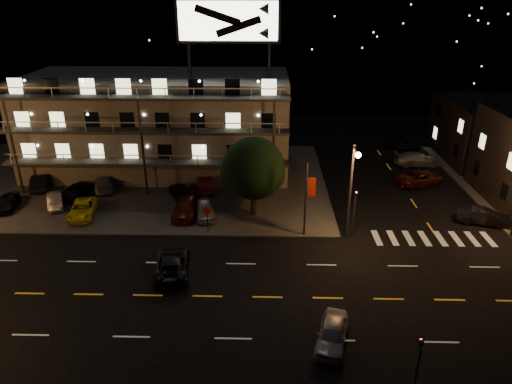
{
  "coord_description": "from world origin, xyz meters",
  "views": [
    {
      "loc": [
        1.86,
        -24.89,
        18.59
      ],
      "look_at": [
        1.03,
        8.0,
        4.11
      ],
      "focal_mm": 32.0,
      "sensor_mm": 36.0,
      "label": 1
    }
  ],
  "objects_px": {
    "lot_car_2": "(83,209)",
    "tree": "(253,170)",
    "lot_car_7": "(103,183)",
    "lot_car_4": "(205,210)",
    "road_car_east": "(332,333)",
    "road_car_west": "(172,264)",
    "side_car_0": "(484,217)"
  },
  "relations": [
    {
      "from": "lot_car_2",
      "to": "tree",
      "type": "bearing_deg",
      "value": -7.13
    },
    {
      "from": "lot_car_7",
      "to": "lot_car_4",
      "type": "bearing_deg",
      "value": 129.28
    },
    {
      "from": "tree",
      "to": "lot_car_7",
      "type": "relative_size",
      "value": 1.58
    },
    {
      "from": "lot_car_7",
      "to": "road_car_east",
      "type": "bearing_deg",
      "value": 110.82
    },
    {
      "from": "tree",
      "to": "lot_car_7",
      "type": "distance_m",
      "value": 16.7
    },
    {
      "from": "road_car_west",
      "to": "lot_car_4",
      "type": "bearing_deg",
      "value": -106.18
    },
    {
      "from": "road_car_east",
      "to": "lot_car_4",
      "type": "bearing_deg",
      "value": 135.72
    },
    {
      "from": "lot_car_4",
      "to": "road_car_east",
      "type": "xyz_separation_m",
      "value": [
        9.28,
        -15.61,
        -0.16
      ]
    },
    {
      "from": "lot_car_7",
      "to": "side_car_0",
      "type": "height_order",
      "value": "lot_car_7"
    },
    {
      "from": "tree",
      "to": "road_car_east",
      "type": "height_order",
      "value": "tree"
    },
    {
      "from": "lot_car_2",
      "to": "lot_car_7",
      "type": "distance_m",
      "value": 6.03
    },
    {
      "from": "lot_car_2",
      "to": "side_car_0",
      "type": "bearing_deg",
      "value": -10.36
    },
    {
      "from": "tree",
      "to": "lot_car_2",
      "type": "xyz_separation_m",
      "value": [
        -15.22,
        -0.66,
        -3.64
      ]
    },
    {
      "from": "lot_car_4",
      "to": "tree",
      "type": "bearing_deg",
      "value": -5.51
    },
    {
      "from": "lot_car_2",
      "to": "road_car_east",
      "type": "height_order",
      "value": "lot_car_2"
    },
    {
      "from": "road_car_west",
      "to": "lot_car_2",
      "type": "bearing_deg",
      "value": -49.24
    },
    {
      "from": "side_car_0",
      "to": "lot_car_2",
      "type": "bearing_deg",
      "value": 105.91
    },
    {
      "from": "side_car_0",
      "to": "lot_car_4",
      "type": "bearing_deg",
      "value": 105.4
    },
    {
      "from": "road_car_east",
      "to": "lot_car_7",
      "type": "bearing_deg",
      "value": 148.45
    },
    {
      "from": "side_car_0",
      "to": "road_car_west",
      "type": "distance_m",
      "value": 26.88
    },
    {
      "from": "road_car_east",
      "to": "road_car_west",
      "type": "distance_m",
      "value": 12.65
    },
    {
      "from": "lot_car_7",
      "to": "road_car_west",
      "type": "height_order",
      "value": "lot_car_7"
    },
    {
      "from": "road_car_east",
      "to": "road_car_west",
      "type": "bearing_deg",
      "value": 161.58
    },
    {
      "from": "lot_car_4",
      "to": "lot_car_7",
      "type": "xyz_separation_m",
      "value": [
        -11.16,
        5.95,
        -0.04
      ]
    },
    {
      "from": "lot_car_2",
      "to": "lot_car_7",
      "type": "bearing_deg",
      "value": 82.01
    },
    {
      "from": "lot_car_4",
      "to": "road_car_west",
      "type": "height_order",
      "value": "lot_car_4"
    },
    {
      "from": "tree",
      "to": "lot_car_7",
      "type": "height_order",
      "value": "tree"
    },
    {
      "from": "lot_car_2",
      "to": "road_car_east",
      "type": "relative_size",
      "value": 1.13
    },
    {
      "from": "road_car_east",
      "to": "road_car_west",
      "type": "xyz_separation_m",
      "value": [
        -10.56,
        6.96,
        0.03
      ]
    },
    {
      "from": "road_car_east",
      "to": "tree",
      "type": "bearing_deg",
      "value": 122.3
    },
    {
      "from": "lot_car_2",
      "to": "road_car_west",
      "type": "xyz_separation_m",
      "value": [
        9.71,
        -8.58,
        -0.07
      ]
    },
    {
      "from": "lot_car_2",
      "to": "road_car_west",
      "type": "bearing_deg",
      "value": -51.06
    }
  ]
}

